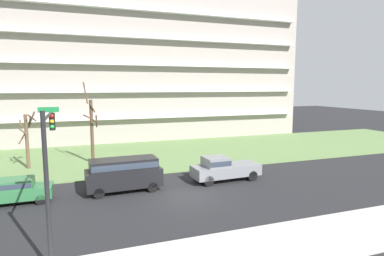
# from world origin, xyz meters

# --- Properties ---
(ground) EXTENTS (160.00, 160.00, 0.00)m
(ground) POSITION_xyz_m (0.00, 0.00, 0.00)
(ground) COLOR #232326
(sidewalk_curb_near) EXTENTS (80.00, 4.00, 0.15)m
(sidewalk_curb_near) POSITION_xyz_m (0.00, -8.00, 0.07)
(sidewalk_curb_near) COLOR #BCB7AD
(sidewalk_curb_near) RESTS_ON ground
(grass_lawn_strip) EXTENTS (80.00, 16.00, 0.08)m
(grass_lawn_strip) POSITION_xyz_m (0.00, 14.00, 0.04)
(grass_lawn_strip) COLOR #66844C
(grass_lawn_strip) RESTS_ON ground
(apartment_building) EXTENTS (50.07, 13.48, 20.27)m
(apartment_building) POSITION_xyz_m (0.00, 28.26, 10.13)
(apartment_building) COLOR #9E938C
(apartment_building) RESTS_ON ground
(tree_far_left) EXTENTS (1.55, 1.68, 5.20)m
(tree_far_left) POSITION_xyz_m (-11.05, 11.67, 2.83)
(tree_far_left) COLOR brown
(tree_far_left) RESTS_ON ground
(tree_left) EXTENTS (1.32, 1.28, 7.79)m
(tree_left) POSITION_xyz_m (-5.53, 11.78, 3.45)
(tree_left) COLOR #4C3828
(tree_left) RESTS_ON ground
(pickup_gray_near_left) EXTENTS (5.48, 2.22, 1.95)m
(pickup_gray_near_left) POSITION_xyz_m (3.84, 2.49, 1.02)
(pickup_gray_near_left) COLOR slate
(pickup_gray_near_left) RESTS_ON ground
(sedan_green_center_left) EXTENTS (4.42, 1.85, 1.57)m
(sedan_green_center_left) POSITION_xyz_m (-10.71, 2.50, 0.87)
(sedan_green_center_left) COLOR #2D6B3D
(sedan_green_center_left) RESTS_ON ground
(van_black_center_right) EXTENTS (5.26, 2.17, 2.36)m
(van_black_center_right) POSITION_xyz_m (-3.86, 2.50, 1.40)
(van_black_center_right) COLOR black
(van_black_center_right) RESTS_ON ground
(traffic_signal_mast) EXTENTS (0.90, 5.17, 6.48)m
(traffic_signal_mast) POSITION_xyz_m (-8.02, -4.89, 4.42)
(traffic_signal_mast) COLOR black
(traffic_signal_mast) RESTS_ON ground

